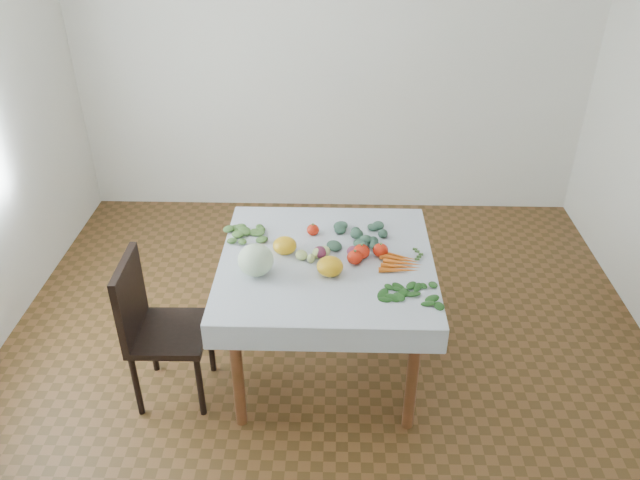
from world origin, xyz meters
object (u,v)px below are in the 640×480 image
(table, at_px, (326,275))
(carrot_bunch, at_px, (401,263))
(cabbage, at_px, (256,260))
(heirloom_back, at_px, (285,246))
(chair, at_px, (153,322))

(table, xyz_separation_m, carrot_bunch, (0.39, -0.05, 0.12))
(cabbage, relative_size, heirloom_back, 1.42)
(chair, xyz_separation_m, carrot_bunch, (1.29, 0.18, 0.28))
(table, relative_size, chair, 1.15)
(cabbage, bearing_deg, chair, -171.36)
(cabbage, xyz_separation_m, heirloom_back, (0.13, 0.20, -0.04))
(chair, distance_m, carrot_bunch, 1.33)
(table, relative_size, carrot_bunch, 4.77)
(chair, bearing_deg, cabbage, 8.64)
(chair, relative_size, carrot_bunch, 4.13)
(cabbage, height_order, carrot_bunch, cabbage)
(cabbage, bearing_deg, heirloom_back, 56.61)
(table, distance_m, cabbage, 0.42)
(cabbage, bearing_deg, carrot_bunch, 7.15)
(cabbage, xyz_separation_m, carrot_bunch, (0.74, 0.09, -0.07))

